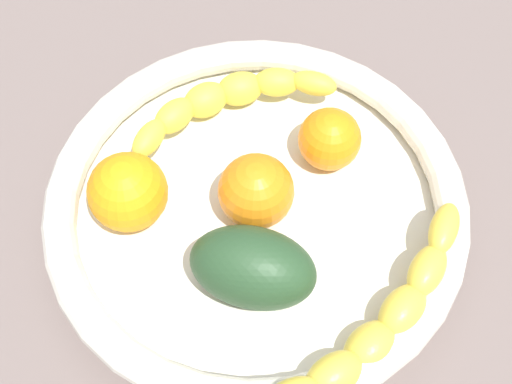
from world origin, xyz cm
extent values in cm
cube|color=#6C5D59|center=(0.00, 0.00, 1.50)|extent=(120.00, 120.00, 3.00)
cylinder|color=silver|center=(0.00, 0.00, 4.19)|extent=(33.01, 33.01, 2.38)
torus|color=silver|center=(0.00, 0.00, 6.77)|extent=(34.96, 34.96, 2.79)
ellipsoid|color=yellow|center=(2.63, -12.36, 8.06)|extent=(4.66, 3.44, 2.15)
ellipsoid|color=yellow|center=(5.58, -10.82, 7.65)|extent=(4.92, 4.56, 2.61)
ellipsoid|color=yellow|center=(8.01, -8.53, 7.24)|extent=(5.02, 5.19, 3.08)
ellipsoid|color=yellow|center=(9.73, -5.67, 7.24)|extent=(4.48, 5.06, 3.08)
ellipsoid|color=yellow|center=(10.61, -2.46, 7.65)|extent=(3.14, 4.49, 2.61)
ellipsoid|color=yellow|center=(10.59, 0.88, 8.06)|extent=(2.73, 4.45, 2.15)
ellipsoid|color=yellow|center=(-13.07, 8.61, 7.66)|extent=(4.42, 5.41, 2.98)
ellipsoid|color=yellow|center=(-14.07, 5.12, 7.06)|extent=(4.25, 5.25, 3.37)
ellipsoid|color=yellow|center=(-14.54, 1.53, 7.66)|extent=(3.22, 4.82, 2.98)
ellipsoid|color=yellow|center=(-14.46, -2.10, 8.25)|extent=(3.03, 4.89, 2.58)
ellipsoid|color=yellow|center=(-13.83, -5.67, 8.85)|extent=(3.27, 5.06, 2.19)
sphere|color=orange|center=(-1.85, -8.06, 8.09)|extent=(5.42, 5.42, 5.42)
sphere|color=orange|center=(0.04, 0.42, 8.48)|extent=(6.21, 6.21, 6.21)
sphere|color=orange|center=(8.20, 6.17, 8.63)|extent=(6.51, 6.51, 6.51)
ellipsoid|color=#264627|center=(-3.76, 5.56, 8.48)|extent=(11.43, 9.52, 6.20)
camera|label=1|loc=(-17.06, 23.38, 56.25)|focal=48.88mm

